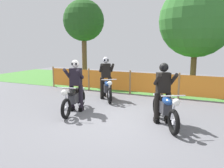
{
  "coord_description": "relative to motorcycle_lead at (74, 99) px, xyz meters",
  "views": [
    {
      "loc": [
        2.34,
        -5.91,
        2.2
      ],
      "look_at": [
        -0.7,
        0.86,
        0.9
      ],
      "focal_mm": 36.94,
      "sensor_mm": 36.0,
      "label": 1
    }
  ],
  "objects": [
    {
      "name": "motorcycle_trailing",
      "position": [
        2.91,
        0.02,
        0.02
      ],
      "size": [
        1.12,
        1.83,
        0.97
      ],
      "rotation": [
        0.0,
        0.0,
        -1.05
      ],
      "color": "black",
      "rests_on": "ground"
    },
    {
      "name": "tree_leftmost",
      "position": [
        -2.85,
        5.45,
        3.01
      ],
      "size": [
        2.31,
        2.31,
        4.65
      ],
      "color": "brown",
      "rests_on": "ground"
    },
    {
      "name": "rider_third",
      "position": [
        0.1,
        2.16,
        0.47
      ],
      "size": [
        0.72,
        0.73,
        1.69
      ],
      "rotation": [
        0.0,
        0.0,
        -0.97
      ],
      "color": "black",
      "rests_on": "ground"
    },
    {
      "name": "barrier_fence",
      "position": [
        1.74,
        3.42,
        0.09
      ],
      "size": [
        10.58,
        0.08,
        1.05
      ],
      "color": "#997547",
      "rests_on": "ground"
    },
    {
      "name": "motorcycle_lead",
      "position": [
        0.0,
        0.0,
        0.0
      ],
      "size": [
        0.67,
        1.94,
        0.93
      ],
      "rotation": [
        0.0,
        0.0,
        -1.36
      ],
      "color": "black",
      "rests_on": "ground"
    },
    {
      "name": "grass_verge",
      "position": [
        1.74,
        6.47,
        -0.45
      ],
      "size": [
        24.0,
        6.1,
        0.01
      ],
      "primitive_type": "cube",
      "color": "#427A33",
      "rests_on": "ground"
    },
    {
      "name": "rider_lead",
      "position": [
        -0.05,
        0.21,
        0.5
      ],
      "size": [
        0.63,
        0.74,
        1.69
      ],
      "rotation": [
        0.0,
        0.0,
        -1.36
      ],
      "color": "black",
      "rests_on": "ground"
    },
    {
      "name": "motorcycle_third",
      "position": [
        0.21,
        2.01,
        -0.01
      ],
      "size": [
        1.17,
        1.64,
        0.91
      ],
      "rotation": [
        0.0,
        0.0,
        -0.97
      ],
      "color": "black",
      "rests_on": "ground"
    },
    {
      "name": "tree_near_left",
      "position": [
        3.09,
        5.97,
        2.84
      ],
      "size": [
        3.53,
        3.53,
        5.07
      ],
      "color": "brown",
      "rests_on": "ground"
    },
    {
      "name": "ground",
      "position": [
        1.74,
        -0.17,
        -0.46
      ],
      "size": [
        24.0,
        24.0,
        0.02
      ],
      "primitive_type": "cube",
      "color": "#5B5B60"
    },
    {
      "name": "rider_trailing",
      "position": [
        2.8,
        0.21,
        0.5
      ],
      "size": [
        0.71,
        0.79,
        1.69
      ],
      "rotation": [
        0.0,
        0.0,
        -1.05
      ],
      "color": "black",
      "rests_on": "ground"
    }
  ]
}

